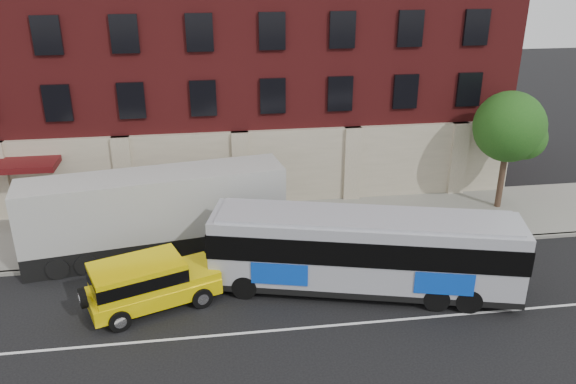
{
  "coord_description": "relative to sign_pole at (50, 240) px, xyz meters",
  "views": [
    {
      "loc": [
        -1.56,
        -16.82,
        12.8
      ],
      "look_at": [
        1.62,
        5.5,
        3.33
      ],
      "focal_mm": 36.05,
      "sensor_mm": 36.0,
      "label": 1
    }
  ],
  "objects": [
    {
      "name": "kerb",
      "position": [
        8.5,
        -0.15,
        -1.38
      ],
      "size": [
        60.0,
        0.25,
        0.15
      ],
      "primitive_type": "cube",
      "color": "gray",
      "rests_on": "ground"
    },
    {
      "name": "street_tree",
      "position": [
        22.04,
        3.34,
        2.96
      ],
      "size": [
        3.6,
        3.6,
        6.2
      ],
      "color": "#3C281E",
      "rests_on": "sidewalk"
    },
    {
      "name": "yellow_suv",
      "position": [
        4.27,
        -3.43,
        -0.31
      ],
      "size": [
        5.31,
        3.6,
        1.98
      ],
      "color": "yellow",
      "rests_on": "ground"
    },
    {
      "name": "building",
      "position": [
        8.49,
        10.77,
        6.13
      ],
      "size": [
        30.0,
        12.1,
        15.0
      ],
      "color": "maroon",
      "rests_on": "sidewalk"
    },
    {
      "name": "ground",
      "position": [
        8.5,
        -6.15,
        -1.45
      ],
      "size": [
        120.0,
        120.0,
        0.0
      ],
      "primitive_type": "plane",
      "color": "black",
      "rests_on": "ground"
    },
    {
      "name": "city_bus",
      "position": [
        12.77,
        -3.4,
        0.38
      ],
      "size": [
        12.4,
        5.57,
        3.33
      ],
      "color": "#A6A8B1",
      "rests_on": "ground"
    },
    {
      "name": "sign_pole",
      "position": [
        0.0,
        0.0,
        0.0
      ],
      "size": [
        0.3,
        0.2,
        2.5
      ],
      "color": "slate",
      "rests_on": "ground"
    },
    {
      "name": "shipping_container",
      "position": [
        4.4,
        1.01,
        0.44
      ],
      "size": [
        11.68,
        4.1,
        3.82
      ],
      "color": "black",
      "rests_on": "ground"
    },
    {
      "name": "lane_line",
      "position": [
        8.5,
        -5.65,
        -1.45
      ],
      "size": [
        60.0,
        0.12,
        0.01
      ],
      "primitive_type": "cube",
      "color": "silver",
      "rests_on": "ground"
    },
    {
      "name": "sidewalk",
      "position": [
        8.5,
        2.85,
        -1.38
      ],
      "size": [
        60.0,
        6.0,
        0.15
      ],
      "primitive_type": "cube",
      "color": "gray",
      "rests_on": "ground"
    }
  ]
}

